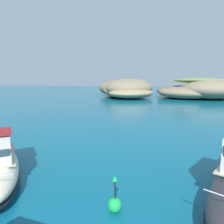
% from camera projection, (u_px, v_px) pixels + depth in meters
% --- Properties ---
extents(islet_large, '(29.68, 29.42, 6.04)m').
position_uv_depth(islet_large, '(200.00, 90.00, 61.04)').
color(islet_large, '#84755B').
rests_on(islet_large, ground).
extents(islet_small, '(20.80, 21.37, 5.92)m').
position_uv_depth(islet_small, '(126.00, 89.00, 63.43)').
color(islet_small, '#756651').
rests_on(islet_small, ground).
extents(channel_buoy, '(0.56, 0.56, 1.48)m').
position_uv_depth(channel_buoy, '(115.00, 204.00, 7.79)').
color(channel_buoy, green).
rests_on(channel_buoy, ground).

